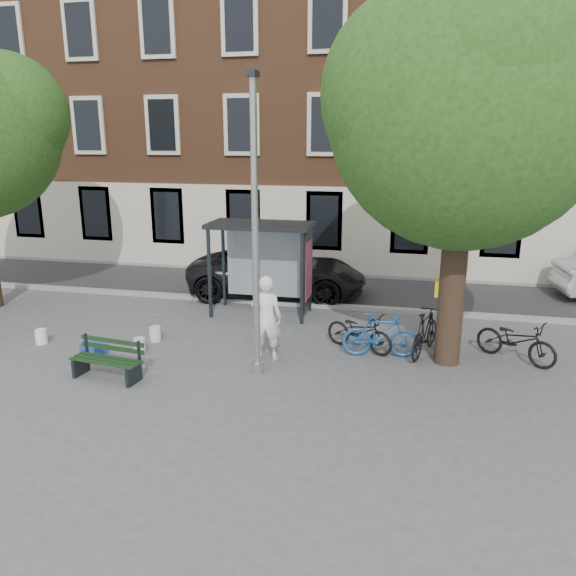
# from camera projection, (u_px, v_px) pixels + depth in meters

# --- Properties ---
(ground) EXTENTS (90.00, 90.00, 0.00)m
(ground) POSITION_uv_depth(u_px,v_px,m) (257.00, 373.00, 12.07)
(ground) COLOR #4C4C4F
(ground) RESTS_ON ground
(road) EXTENTS (40.00, 4.00, 0.01)m
(road) POSITION_uv_depth(u_px,v_px,m) (314.00, 289.00, 18.66)
(road) COLOR #28282B
(road) RESTS_ON ground
(curb_near) EXTENTS (40.00, 0.25, 0.12)m
(curb_near) POSITION_uv_depth(u_px,v_px,m) (302.00, 304.00, 16.77)
(curb_near) COLOR gray
(curb_near) RESTS_ON ground
(curb_far) EXTENTS (40.00, 0.25, 0.12)m
(curb_far) POSITION_uv_depth(u_px,v_px,m) (324.00, 273.00, 20.53)
(curb_far) COLOR gray
(curb_far) RESTS_ON ground
(building_row) EXTENTS (30.00, 8.00, 14.00)m
(building_row) POSITION_uv_depth(u_px,v_px,m) (342.00, 82.00, 22.48)
(building_row) COLOR brown
(building_row) RESTS_ON ground
(lamppost) EXTENTS (0.28, 0.35, 6.11)m
(lamppost) POSITION_uv_depth(u_px,v_px,m) (255.00, 245.00, 11.34)
(lamppost) COLOR #9EA0A3
(lamppost) RESTS_ON ground
(tree_right) EXTENTS (5.76, 5.60, 8.20)m
(tree_right) POSITION_uv_depth(u_px,v_px,m) (468.00, 100.00, 11.06)
(tree_right) COLOR black
(tree_right) RESTS_ON ground
(bus_shelter) EXTENTS (2.85, 1.45, 2.62)m
(bus_shelter) POSITION_uv_depth(u_px,v_px,m) (275.00, 248.00, 15.57)
(bus_shelter) COLOR #1E2328
(bus_shelter) RESTS_ON ground
(painter) EXTENTS (0.73, 0.49, 1.95)m
(painter) POSITION_uv_depth(u_px,v_px,m) (266.00, 318.00, 12.58)
(painter) COLOR white
(painter) RESTS_ON ground
(bench) EXTENTS (1.60, 0.71, 0.80)m
(bench) POSITION_uv_depth(u_px,v_px,m) (108.00, 362.00, 11.72)
(bench) COLOR #1E2328
(bench) RESTS_ON ground
(bike_a) EXTENTS (1.86, 1.33, 0.93)m
(bike_a) POSITION_uv_depth(u_px,v_px,m) (359.00, 331.00, 13.24)
(bike_a) COLOR black
(bike_a) RESTS_ON ground
(bike_b) EXTENTS (1.79, 0.70, 1.05)m
(bike_b) POSITION_uv_depth(u_px,v_px,m) (380.00, 335.00, 12.82)
(bike_b) COLOR #1A4E8F
(bike_b) RESTS_ON ground
(bike_c) EXTENTS (1.91, 1.58, 0.98)m
(bike_c) POSITION_uv_depth(u_px,v_px,m) (516.00, 340.00, 12.59)
(bike_c) COLOR black
(bike_c) RESTS_ON ground
(bike_d) EXTENTS (1.04, 1.85, 1.07)m
(bike_d) POSITION_uv_depth(u_px,v_px,m) (425.00, 332.00, 12.95)
(bike_d) COLOR black
(bike_d) RESTS_ON ground
(car_dark) EXTENTS (5.78, 3.12, 1.54)m
(car_dark) POSITION_uv_depth(u_px,v_px,m) (278.00, 272.00, 17.73)
(car_dark) COLOR black
(car_dark) RESTS_ON ground
(blue_crate) EXTENTS (0.66, 0.58, 0.20)m
(blue_crate) POSITION_uv_depth(u_px,v_px,m) (94.00, 348.00, 13.19)
(blue_crate) COLOR navy
(blue_crate) RESTS_ON ground
(bucket_a) EXTENTS (0.34, 0.34, 0.36)m
(bucket_a) POSITION_uv_depth(u_px,v_px,m) (155.00, 334.00, 13.91)
(bucket_a) COLOR silver
(bucket_a) RESTS_ON ground
(bucket_b) EXTENTS (0.29, 0.29, 0.36)m
(bucket_b) POSITION_uv_depth(u_px,v_px,m) (140.00, 346.00, 13.13)
(bucket_b) COLOR silver
(bucket_b) RESTS_ON ground
(bucket_c) EXTENTS (0.34, 0.34, 0.36)m
(bucket_c) POSITION_uv_depth(u_px,v_px,m) (41.00, 337.00, 13.72)
(bucket_c) COLOR white
(bucket_c) RESTS_ON ground
(notice_sign) EXTENTS (0.33, 0.08, 1.93)m
(notice_sign) POSITION_uv_depth(u_px,v_px,m) (442.00, 301.00, 12.34)
(notice_sign) COLOR #9EA0A3
(notice_sign) RESTS_ON ground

